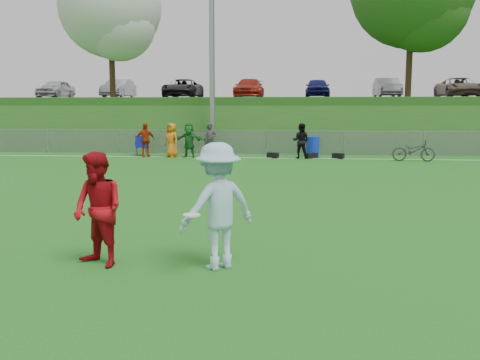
# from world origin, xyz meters

# --- Properties ---
(ground) EXTENTS (120.00, 120.00, 0.00)m
(ground) POSITION_xyz_m (0.00, 0.00, 0.00)
(ground) COLOR #266214
(ground) RESTS_ON ground
(sideline_far) EXTENTS (60.00, 0.10, 0.01)m
(sideline_far) POSITION_xyz_m (0.00, 18.00, 0.01)
(sideline_far) COLOR white
(sideline_far) RESTS_ON ground
(fence) EXTENTS (58.00, 0.06, 1.30)m
(fence) POSITION_xyz_m (0.00, 20.00, 0.65)
(fence) COLOR gray
(fence) RESTS_ON ground
(light_pole) EXTENTS (1.20, 0.40, 12.15)m
(light_pole) POSITION_xyz_m (-3.00, 20.80, 6.71)
(light_pole) COLOR gray
(light_pole) RESTS_ON ground
(berm) EXTENTS (120.00, 18.00, 3.00)m
(berm) POSITION_xyz_m (0.00, 31.00, 1.50)
(berm) COLOR #1F5317
(berm) RESTS_ON ground
(parking_lot) EXTENTS (120.00, 12.00, 0.10)m
(parking_lot) POSITION_xyz_m (0.00, 33.00, 3.05)
(parking_lot) COLOR black
(parking_lot) RESTS_ON berm
(tree_white_flowering) EXTENTS (6.30, 6.30, 8.78)m
(tree_white_flowering) POSITION_xyz_m (-9.84, 24.92, 8.32)
(tree_white_flowering) COLOR black
(tree_white_flowering) RESTS_ON berm
(car_row) EXTENTS (32.04, 5.18, 1.44)m
(car_row) POSITION_xyz_m (-1.17, 32.00, 3.82)
(car_row) COLOR #BBBCBE
(car_row) RESTS_ON parking_lot
(spectator_row) EXTENTS (8.74, 0.90, 1.69)m
(spectator_row) POSITION_xyz_m (-2.96, 18.00, 0.85)
(spectator_row) COLOR #A62C0B
(spectator_row) RESTS_ON ground
(gear_bags) EXTENTS (6.83, 0.52, 0.26)m
(gear_bags) POSITION_xyz_m (0.91, 18.10, 0.13)
(gear_bags) COLOR black
(gear_bags) RESTS_ON ground
(player_red_center) EXTENTS (1.12, 1.05, 1.83)m
(player_red_center) POSITION_xyz_m (-1.52, -0.04, 0.91)
(player_red_center) COLOR #A90B14
(player_red_center) RESTS_ON ground
(player_blue) EXTENTS (1.46, 1.37, 1.98)m
(player_blue) POSITION_xyz_m (0.37, 0.05, 0.99)
(player_blue) COLOR #A7D1E8
(player_blue) RESTS_ON ground
(frisbee) EXTENTS (0.26, 0.26, 0.02)m
(frisbee) POSITION_xyz_m (0.05, -0.45, 0.94)
(frisbee) COLOR white
(frisbee) RESTS_ON ground
(recycling_bin) EXTENTS (0.74, 0.74, 1.01)m
(recycling_bin) POSITION_xyz_m (2.37, 19.00, 0.50)
(recycling_bin) COLOR #102DB6
(recycling_bin) RESTS_ON ground
(camp_chair) EXTENTS (0.73, 0.73, 0.99)m
(camp_chair) POSITION_xyz_m (-6.42, 18.82, 0.29)
(camp_chair) COLOR #0D1A93
(camp_chair) RESTS_ON ground
(bicycle) EXTENTS (1.95, 0.83, 1.00)m
(bicycle) POSITION_xyz_m (6.93, 17.20, 0.50)
(bicycle) COLOR #2A2B2D
(bicycle) RESTS_ON ground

